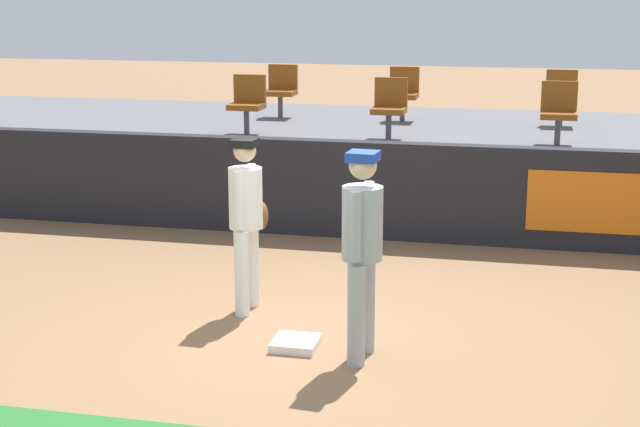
{
  "coord_description": "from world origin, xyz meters",
  "views": [
    {
      "loc": [
        1.89,
        -7.82,
        3.17
      ],
      "look_at": [
        -0.07,
        0.92,
        1.0
      ],
      "focal_mm": 53.4,
      "sensor_mm": 36.0,
      "label": 1
    }
  ],
  "objects_px": {
    "seat_front_center": "(390,105)",
    "seat_back_left": "(281,88)",
    "seat_front_left": "(248,101)",
    "player_runner_visitor": "(362,241)",
    "seat_front_right": "(559,109)",
    "first_base": "(296,343)",
    "seat_back_center": "(403,91)",
    "seat_back_right": "(561,95)",
    "player_fielder_home": "(247,213)"
  },
  "relations": [
    {
      "from": "seat_back_right",
      "to": "seat_front_right",
      "type": "height_order",
      "value": "same"
    },
    {
      "from": "player_runner_visitor",
      "to": "seat_back_right",
      "type": "height_order",
      "value": "seat_back_right"
    },
    {
      "from": "seat_front_center",
      "to": "player_runner_visitor",
      "type": "bearing_deg",
      "value": -83.81
    },
    {
      "from": "seat_front_left",
      "to": "seat_back_left",
      "type": "xyz_separation_m",
      "value": [
        0.02,
        1.8,
        0.0
      ]
    },
    {
      "from": "player_runner_visitor",
      "to": "seat_front_center",
      "type": "relative_size",
      "value": 2.17
    },
    {
      "from": "seat_front_left",
      "to": "seat_back_center",
      "type": "height_order",
      "value": "same"
    },
    {
      "from": "player_runner_visitor",
      "to": "seat_front_left",
      "type": "relative_size",
      "value": 2.17
    },
    {
      "from": "player_fielder_home",
      "to": "seat_front_right",
      "type": "distance_m",
      "value": 5.41
    },
    {
      "from": "seat_front_center",
      "to": "seat_back_left",
      "type": "xyz_separation_m",
      "value": [
        -2.04,
        1.8,
        0.0
      ]
    },
    {
      "from": "player_runner_visitor",
      "to": "seat_back_left",
      "type": "bearing_deg",
      "value": -154.82
    },
    {
      "from": "seat_back_right",
      "to": "seat_front_right",
      "type": "relative_size",
      "value": 1.0
    },
    {
      "from": "first_base",
      "to": "seat_back_left",
      "type": "relative_size",
      "value": 0.48
    },
    {
      "from": "seat_front_right",
      "to": "seat_front_left",
      "type": "bearing_deg",
      "value": -180.0
    },
    {
      "from": "seat_back_center",
      "to": "seat_front_right",
      "type": "height_order",
      "value": "same"
    },
    {
      "from": "player_runner_visitor",
      "to": "seat_front_right",
      "type": "xyz_separation_m",
      "value": [
        1.69,
        5.46,
        0.47
      ]
    },
    {
      "from": "first_base",
      "to": "seat_back_center",
      "type": "xyz_separation_m",
      "value": [
        -0.03,
        7.15,
        1.49
      ]
    },
    {
      "from": "first_base",
      "to": "seat_front_right",
      "type": "height_order",
      "value": "seat_front_right"
    },
    {
      "from": "seat_front_left",
      "to": "seat_back_right",
      "type": "bearing_deg",
      "value": 22.17
    },
    {
      "from": "player_runner_visitor",
      "to": "seat_back_right",
      "type": "relative_size",
      "value": 2.17
    },
    {
      "from": "player_runner_visitor",
      "to": "player_fielder_home",
      "type": "bearing_deg",
      "value": -121.75
    },
    {
      "from": "first_base",
      "to": "seat_back_left",
      "type": "height_order",
      "value": "seat_back_left"
    },
    {
      "from": "seat_front_left",
      "to": "player_runner_visitor",
      "type": "bearing_deg",
      "value": -64.1
    },
    {
      "from": "seat_back_right",
      "to": "first_base",
      "type": "bearing_deg",
      "value": -108.41
    },
    {
      "from": "seat_front_center",
      "to": "seat_back_center",
      "type": "bearing_deg",
      "value": 91.69
    },
    {
      "from": "player_fielder_home",
      "to": "seat_back_center",
      "type": "height_order",
      "value": "seat_back_center"
    },
    {
      "from": "first_base",
      "to": "seat_back_left",
      "type": "distance_m",
      "value": 7.57
    },
    {
      "from": "player_runner_visitor",
      "to": "seat_back_center",
      "type": "height_order",
      "value": "seat_back_center"
    },
    {
      "from": "player_fielder_home",
      "to": "first_base",
      "type": "bearing_deg",
      "value": 40.82
    },
    {
      "from": "first_base",
      "to": "seat_front_center",
      "type": "bearing_deg",
      "value": 89.78
    },
    {
      "from": "first_base",
      "to": "seat_back_center",
      "type": "bearing_deg",
      "value": 90.26
    },
    {
      "from": "player_fielder_home",
      "to": "seat_front_left",
      "type": "distance_m",
      "value": 4.69
    },
    {
      "from": "seat_back_center",
      "to": "seat_back_left",
      "type": "bearing_deg",
      "value": 179.99
    },
    {
      "from": "player_fielder_home",
      "to": "player_runner_visitor",
      "type": "bearing_deg",
      "value": 55.1
    },
    {
      "from": "player_fielder_home",
      "to": "seat_front_center",
      "type": "distance_m",
      "value": 4.56
    },
    {
      "from": "player_runner_visitor",
      "to": "seat_front_left",
      "type": "xyz_separation_m",
      "value": [
        -2.65,
        5.46,
        0.47
      ]
    },
    {
      "from": "seat_front_left",
      "to": "seat_front_right",
      "type": "xyz_separation_m",
      "value": [
        4.35,
        0.0,
        0.0
      ]
    },
    {
      "from": "seat_front_right",
      "to": "seat_back_left",
      "type": "height_order",
      "value": "same"
    },
    {
      "from": "player_fielder_home",
      "to": "seat_back_left",
      "type": "xyz_separation_m",
      "value": [
        -1.31,
        6.27,
        0.53
      ]
    },
    {
      "from": "player_runner_visitor",
      "to": "seat_front_right",
      "type": "height_order",
      "value": "seat_front_right"
    },
    {
      "from": "seat_back_right",
      "to": "seat_back_center",
      "type": "height_order",
      "value": "same"
    },
    {
      "from": "player_fielder_home",
      "to": "seat_back_right",
      "type": "distance_m",
      "value": 7.0
    },
    {
      "from": "seat_back_center",
      "to": "seat_back_right",
      "type": "bearing_deg",
      "value": 0.0
    },
    {
      "from": "player_fielder_home",
      "to": "player_runner_visitor",
      "type": "xyz_separation_m",
      "value": [
        1.32,
        -0.99,
        0.06
      ]
    },
    {
      "from": "seat_front_right",
      "to": "seat_back_left",
      "type": "distance_m",
      "value": 4.68
    },
    {
      "from": "seat_front_center",
      "to": "seat_back_left",
      "type": "height_order",
      "value": "same"
    },
    {
      "from": "first_base",
      "to": "seat_back_right",
      "type": "relative_size",
      "value": 0.48
    },
    {
      "from": "seat_front_left",
      "to": "seat_back_left",
      "type": "relative_size",
      "value": 1.0
    },
    {
      "from": "seat_front_center",
      "to": "seat_front_right",
      "type": "xyz_separation_m",
      "value": [
        2.29,
        0.0,
        0.0
      ]
    },
    {
      "from": "seat_back_left",
      "to": "first_base",
      "type": "bearing_deg",
      "value": -74.25
    },
    {
      "from": "seat_front_left",
      "to": "seat_back_left",
      "type": "bearing_deg",
      "value": 89.3
    }
  ]
}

